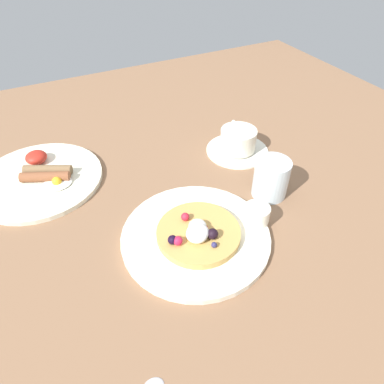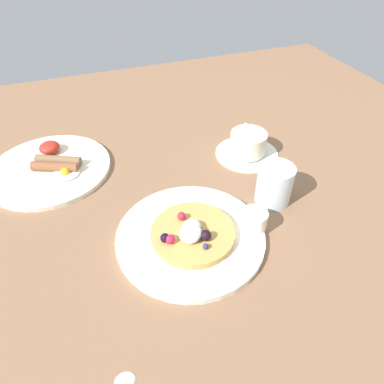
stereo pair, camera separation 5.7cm
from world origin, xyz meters
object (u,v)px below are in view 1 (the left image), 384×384
syrup_ramekin (257,214)px  water_glass (270,177)px  coffee_saucer (237,150)px  breakfast_plate (39,179)px  pancake_plate (196,237)px  coffee_cup (238,139)px

syrup_ramekin → water_glass: size_ratio=0.59×
syrup_ramekin → coffee_saucer: bearing=65.3°
breakfast_plate → coffee_saucer: 45.66cm
syrup_ramekin → breakfast_plate: (-34.32, 32.13, -2.42)cm
breakfast_plate → coffee_saucer: size_ratio=1.81×
pancake_plate → syrup_ramekin: 11.99cm
coffee_saucer → coffee_cup: size_ratio=1.35×
breakfast_plate → coffee_cup: size_ratio=2.45×
breakfast_plate → water_glass: (42.05, -25.50, 3.53)cm
pancake_plate → water_glass: bearing=13.4°
coffee_saucer → water_glass: size_ratio=1.84×
coffee_cup → syrup_ramekin: bearing=-114.7°
syrup_ramekin → coffee_cup: (10.34, 22.52, 0.51)cm
pancake_plate → coffee_cup: coffee_cup is taller
syrup_ramekin → coffee_saucer: (10.29, 22.39, -2.51)cm
breakfast_plate → coffee_cup: 45.77cm
syrup_ramekin → coffee_cup: size_ratio=0.43×
pancake_plate → coffee_cup: bearing=43.1°
water_glass → breakfast_plate: bearing=148.8°
syrup_ramekin → coffee_saucer: 24.77cm
breakfast_plate → water_glass: bearing=-31.2°
breakfast_plate → water_glass: water_glass is taller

